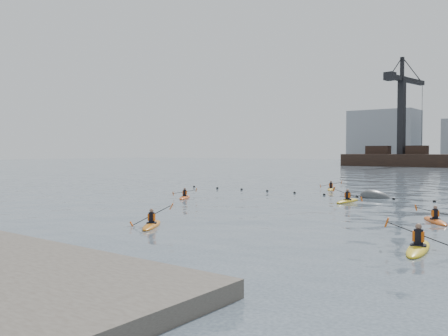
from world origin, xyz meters
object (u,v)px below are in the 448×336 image
(kayaker_0, at_px, (152,224))
(kayaker_2, at_px, (185,197))
(mooring_buoy, at_px, (376,198))
(kayaker_1, at_px, (418,247))
(kayaker_3, at_px, (347,200))
(kayaker_4, at_px, (435,220))
(kayaker_5, at_px, (331,189))

(kayaker_0, distance_m, kayaker_2, 14.50)
(kayaker_0, height_order, mooring_buoy, kayaker_0)
(kayaker_2, relative_size, mooring_buoy, 1.16)
(kayaker_1, bearing_deg, kayaker_0, -178.26)
(kayaker_2, bearing_deg, kayaker_1, -55.21)
(kayaker_3, height_order, mooring_buoy, kayaker_3)
(kayaker_3, relative_size, kayaker_4, 1.16)
(kayaker_0, bearing_deg, kayaker_2, 91.50)
(kayaker_1, bearing_deg, kayaker_3, 113.31)
(kayaker_1, relative_size, kayaker_3, 1.07)
(kayaker_1, bearing_deg, kayaker_2, 146.98)
(kayaker_0, relative_size, kayaker_5, 0.94)
(kayaker_4, height_order, mooring_buoy, kayaker_4)
(kayaker_1, distance_m, kayaker_3, 17.50)
(kayaker_1, relative_size, kayaker_4, 1.24)
(kayaker_3, bearing_deg, kayaker_5, 122.54)
(kayaker_3, distance_m, mooring_buoy, 4.28)
(kayaker_3, xyz_separation_m, kayaker_5, (-5.81, 9.78, -0.01))
(mooring_buoy, bearing_deg, kayaker_5, 139.31)
(kayaker_0, relative_size, kayaker_4, 1.00)
(kayaker_0, xyz_separation_m, kayaker_1, (12.35, 2.13, 0.01))
(kayaker_5, distance_m, mooring_buoy, 8.50)
(kayaker_0, bearing_deg, kayaker_3, 45.24)
(kayaker_0, relative_size, kayaker_2, 1.04)
(kayaker_2, bearing_deg, mooring_buoy, 7.46)
(kayaker_4, bearing_deg, kayaker_5, -82.52)
(kayaker_0, bearing_deg, kayaker_1, -24.21)
(kayaker_1, bearing_deg, kayaker_4, 91.17)
(kayaker_5, bearing_deg, kayaker_0, -104.19)
(kayaker_1, distance_m, mooring_buoy, 20.96)
(kayaker_0, bearing_deg, kayaker_5, 61.48)
(kayaker_5, bearing_deg, kayaker_3, -78.90)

